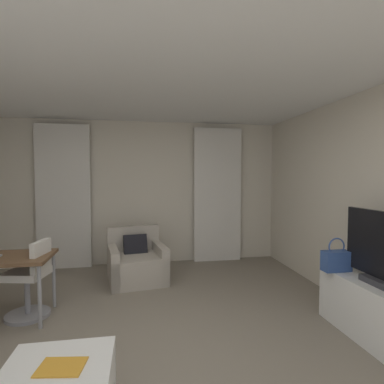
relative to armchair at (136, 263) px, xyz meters
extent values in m
plane|color=gray|center=(0.13, -2.05, -0.27)|extent=(12.00, 12.00, 0.00)
cube|color=beige|center=(0.13, 0.98, 1.03)|extent=(5.12, 0.06, 2.60)
cube|color=white|center=(0.13, -2.05, 2.36)|extent=(5.12, 6.12, 0.06)
cube|color=silver|center=(-1.24, 0.85, 0.98)|extent=(0.90, 0.06, 2.50)
cube|color=silver|center=(1.51, 0.85, 0.98)|extent=(0.90, 0.06, 2.50)
cube|color=#B2A899|center=(0.01, -0.04, -0.06)|extent=(0.95, 0.98, 0.41)
cube|color=#B2A899|center=(-0.05, 0.31, 0.33)|extent=(0.84, 0.27, 0.39)
cube|color=#B2A899|center=(0.35, 0.02, 0.01)|extent=(0.26, 0.86, 0.55)
cube|color=#B2A899|center=(-0.34, -0.10, 0.01)|extent=(0.26, 0.86, 0.55)
cube|color=black|center=(-0.01, 0.09, 0.24)|extent=(0.39, 0.26, 0.37)
cylinder|color=#99999E|center=(-0.99, -0.80, 0.07)|extent=(0.04, 0.04, 0.68)
cylinder|color=#99999E|center=(-0.99, -1.34, 0.07)|extent=(0.04, 0.04, 0.68)
cylinder|color=gray|center=(-1.22, -1.02, -0.04)|extent=(0.06, 0.06, 0.46)
cylinder|color=gray|center=(-1.22, -1.02, -0.25)|extent=(0.48, 0.48, 0.04)
cube|color=silver|center=(-1.22, -1.02, 0.23)|extent=(0.47, 0.47, 0.08)
cube|color=silver|center=(-1.05, -1.06, 0.44)|extent=(0.13, 0.36, 0.34)
cube|color=orange|center=(-0.43, -2.74, 0.15)|extent=(0.31, 0.24, 0.01)
cube|color=white|center=(2.33, -2.22, 0.01)|extent=(0.45, 1.36, 0.57)
cube|color=#333338|center=(2.33, -2.19, 0.33)|extent=(0.20, 0.36, 0.06)
cube|color=black|center=(2.33, -2.19, 0.68)|extent=(0.04, 0.93, 0.65)
cube|color=#335193|center=(2.18, -1.72, 0.41)|extent=(0.30, 0.14, 0.22)
torus|color=#335193|center=(2.18, -1.72, 0.57)|extent=(0.20, 0.02, 0.20)
camera|label=1|loc=(0.06, -4.69, 1.35)|focal=28.40mm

